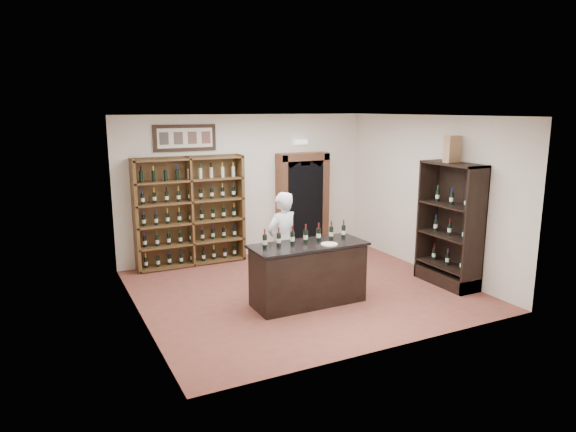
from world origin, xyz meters
The scene contains 21 objects.
floor centered at (0.00, 0.00, 0.00)m, with size 5.50×5.50×0.00m, color brown.
ceiling centered at (0.00, 0.00, 3.00)m, with size 5.50×5.50×0.00m, color white.
wall_back centered at (0.00, 2.50, 1.50)m, with size 5.50×0.04×3.00m, color beige.
wall_left centered at (-2.75, 0.00, 1.50)m, with size 0.04×5.00×3.00m, color beige.
wall_right centered at (2.75, 0.00, 1.50)m, with size 0.04×5.00×3.00m, color beige.
wine_shelf centered at (-1.30, 2.33, 1.10)m, with size 2.20×0.38×2.20m.
framed_picture centered at (-1.30, 2.47, 2.55)m, with size 1.25×0.04×0.52m, color black.
arched_doorway centered at (1.25, 2.33, 1.14)m, with size 1.17×0.35×2.17m.
emergency_light centered at (1.25, 2.42, 2.40)m, with size 0.30×0.10×0.10m, color white.
tasting_counter centered at (-0.20, -0.60, 0.49)m, with size 1.88×0.78×1.00m.
counter_bottle_0 centered at (-0.92, -0.51, 1.11)m, with size 0.07×0.07×0.30m.
counter_bottle_1 centered at (-0.68, -0.51, 1.11)m, with size 0.07×0.07×0.30m.
counter_bottle_2 centered at (-0.44, -0.51, 1.11)m, with size 0.07×0.07×0.30m.
counter_bottle_3 centered at (-0.20, -0.51, 1.11)m, with size 0.07×0.07×0.30m.
counter_bottle_4 centered at (0.04, -0.51, 1.11)m, with size 0.07×0.07×0.30m.
counter_bottle_5 centered at (0.28, -0.51, 1.11)m, with size 0.07×0.07×0.30m.
counter_bottle_6 centered at (0.52, -0.51, 1.11)m, with size 0.07×0.07×0.30m.
side_cabinet centered at (2.52, -0.90, 0.75)m, with size 0.48×1.20×2.20m.
shopkeeper centered at (-0.32, 0.11, 0.87)m, with size 0.64×0.42×1.74m, color silver.
plate centered at (0.06, -0.81, 1.01)m, with size 0.27×0.27×0.02m, color beige.
wine_crate centered at (2.51, -0.82, 2.43)m, with size 0.32×0.13×0.46m, color tan.
Camera 1 is at (-4.03, -7.54, 3.13)m, focal length 32.00 mm.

